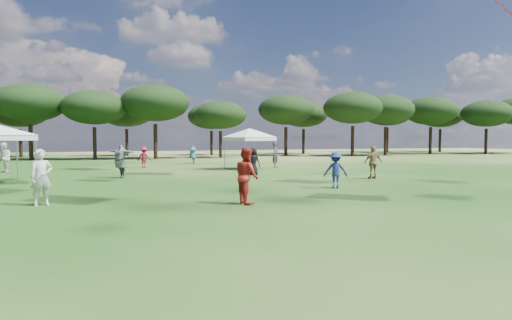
# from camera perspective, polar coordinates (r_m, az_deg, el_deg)

# --- Properties ---
(tree_line) EXTENTS (108.78, 17.63, 7.77)m
(tree_line) POSITION_cam_1_polar(r_m,az_deg,el_deg) (48.15, -14.75, 6.78)
(tree_line) COLOR black
(tree_line) RESTS_ON ground
(tent_right) EXTENTS (5.14, 5.14, 3.11)m
(tent_right) POSITION_cam_1_polar(r_m,az_deg,el_deg) (29.36, -0.88, 3.99)
(tent_right) COLOR gray
(tent_right) RESTS_ON ground
(festival_crowd) EXTENTS (27.37, 23.48, 1.88)m
(festival_crowd) POSITION_cam_1_polar(r_m,az_deg,el_deg) (23.39, -18.93, -0.40)
(festival_crowd) COLOR #255470
(festival_crowd) RESTS_ON ground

